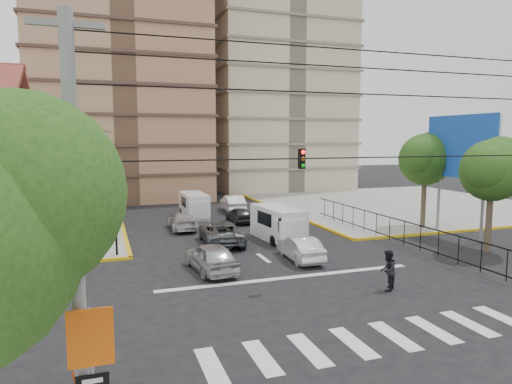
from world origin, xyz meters
name	(u,v)px	position (x,y,z in m)	size (l,w,h in m)	color
ground	(300,285)	(0.00, 0.00, 0.00)	(160.00, 160.00, 0.00)	black
sidewalk_ne	(399,204)	(20.00, 20.00, 0.07)	(26.00, 26.00, 0.15)	gray
crosswalk_stripes	(374,339)	(0.00, -6.00, 0.01)	(12.00, 2.40, 0.01)	silver
stop_line	(290,277)	(0.00, 1.20, 0.01)	(13.00, 0.40, 0.01)	silver
tower_beige	(274,6)	(14.00, 40.00, 24.00)	(17.00, 16.00, 48.00)	beige
park_fence	(404,248)	(9.00, 4.50, 0.00)	(0.10, 22.50, 1.66)	black
billboard	(461,149)	(14.45, 6.00, 6.00)	(0.36, 6.20, 8.10)	slate
tree_park_a	(493,168)	(13.08, 2.01, 5.01)	(4.41, 3.60, 6.83)	#473828
tree_park_c	(426,157)	(14.09, 9.01, 5.34)	(4.65, 3.80, 7.25)	#473828
tree_tudor	(48,160)	(-11.90, 16.01, 5.22)	(5.39, 4.40, 7.43)	#473828
traffic_light_nw	(115,203)	(-7.80, 7.80, 3.11)	(0.28, 0.22, 4.40)	black
traffic_light_hanging	(323,158)	(0.00, -2.04, 5.90)	(18.00, 9.12, 0.92)	black
utility_pole_sw	(76,237)	(-9.00, -9.00, 4.77)	(1.40, 0.28, 9.00)	slate
district_sign	(91,352)	(-8.80, -9.24, 2.45)	(0.90, 0.12, 3.20)	slate
van_right_lane	(279,225)	(2.49, 8.84, 1.06)	(2.37, 4.99, 2.17)	silver
van_left_lane	(195,206)	(-1.08, 19.19, 0.99)	(1.94, 4.55, 2.04)	silver
car_silver_front_left	(211,257)	(-3.38, 3.45, 0.74)	(1.75, 4.36, 1.48)	#ADAEB2
car_white_front_right	(300,248)	(1.79, 3.96, 0.66)	(1.40, 4.03, 1.33)	silver
car_grey_mid_left	(221,232)	(-1.36, 9.19, 0.73)	(2.43, 5.26, 1.46)	#56595D
car_silver_rear_left	(182,221)	(-2.94, 14.52, 0.64)	(1.79, 4.40, 1.28)	silver
car_darkgrey_mid_right	(239,215)	(1.85, 15.86, 0.63)	(1.48, 3.67, 1.25)	black
car_white_rear_right	(233,203)	(2.88, 21.32, 0.76)	(1.61, 4.63, 1.52)	white
pedestrian_crosswalk	(388,270)	(3.35, -1.90, 0.91)	(0.89, 0.69, 1.82)	black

